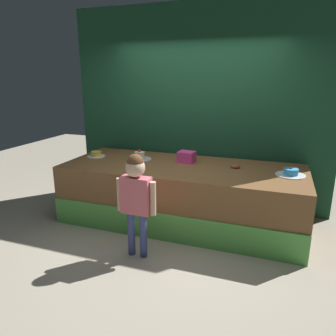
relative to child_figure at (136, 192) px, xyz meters
The scene contains 9 objects.
ground_plane 0.90m from the child_figure, 64.70° to the left, with size 12.00×12.00×0.00m, color #ADA38E.
stage_platform 1.14m from the child_figure, 79.46° to the left, with size 3.26×1.32×0.80m.
curtain_backdrop 1.96m from the child_figure, 83.79° to the left, with size 4.00×0.08×3.00m, color #19472D.
child_figure is the anchor object (origin of this frame).
pink_box 1.29m from the child_figure, 81.18° to the left, with size 0.23×0.19×0.15m, color #E33F96.
donut 1.50m from the child_figure, 53.54° to the left, with size 0.12×0.12×0.04m, color brown.
cake_left 1.63m from the child_figure, 136.65° to the left, with size 0.28×0.28×0.08m.
cake_center 1.29m from the child_figure, 112.63° to the left, with size 0.34×0.34×0.15m.
cake_right 1.92m from the child_figure, 34.60° to the left, with size 0.36×0.36×0.11m.
Camera 1 is at (1.21, -3.33, 1.97)m, focal length 33.84 mm.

